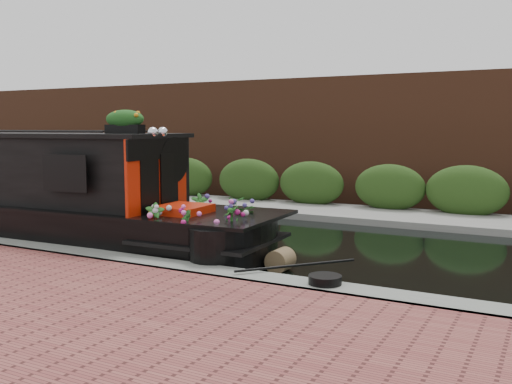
% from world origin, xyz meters
% --- Properties ---
extents(ground, '(80.00, 80.00, 0.00)m').
position_xyz_m(ground, '(0.00, 0.00, 0.00)').
color(ground, black).
rests_on(ground, ground).
extents(near_bank_coping, '(40.00, 0.60, 0.50)m').
position_xyz_m(near_bank_coping, '(0.00, -3.30, 0.00)').
color(near_bank_coping, slate).
rests_on(near_bank_coping, ground).
extents(far_bank_path, '(40.00, 2.40, 0.34)m').
position_xyz_m(far_bank_path, '(0.00, 4.20, 0.00)').
color(far_bank_path, gray).
rests_on(far_bank_path, ground).
extents(far_hedge, '(40.00, 1.10, 2.80)m').
position_xyz_m(far_hedge, '(0.00, 5.10, 0.00)').
color(far_hedge, '#274517').
rests_on(far_hedge, ground).
extents(far_brick_wall, '(40.00, 1.00, 8.00)m').
position_xyz_m(far_brick_wall, '(0.00, 7.20, 0.00)').
color(far_brick_wall, brown).
rests_on(far_brick_wall, ground).
extents(narrowboat, '(12.65, 2.69, 2.97)m').
position_xyz_m(narrowboat, '(-4.38, -2.03, 0.88)').
color(narrowboat, black).
rests_on(narrowboat, ground).
extents(rope_fender, '(0.39, 0.43, 0.39)m').
position_xyz_m(rope_fender, '(2.46, -2.03, 0.19)').
color(rope_fender, brown).
rests_on(rope_fender, ground).
extents(coiled_mooring_rope, '(0.46, 0.46, 0.12)m').
position_xyz_m(coiled_mooring_rope, '(3.71, -3.22, 0.31)').
color(coiled_mooring_rope, black).
rests_on(coiled_mooring_rope, near_bank_coping).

